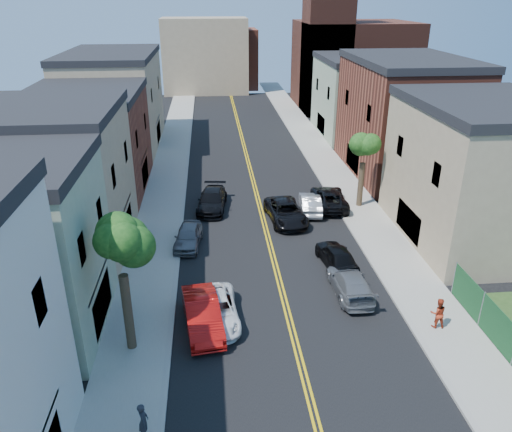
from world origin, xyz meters
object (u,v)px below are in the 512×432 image
object	(u,v)px
red_sedan	(202,314)
pedestrian_right	(438,313)
grey_car_right	(350,283)
silver_car_right	(310,203)
black_suv_lane	(286,212)
black_car_right	(337,256)
white_pickup	(216,310)
dark_car_right_far	(329,198)
pedestrian_left	(143,421)
black_car_left	(212,200)
grey_car_left	(188,236)

from	to	relation	value
red_sedan	pedestrian_right	world-z (taller)	pedestrian_right
grey_car_right	silver_car_right	size ratio (longest dim) A/B	1.11
grey_car_right	black_suv_lane	distance (m)	10.32
black_car_right	black_suv_lane	xyz separation A→B (m)	(-2.15, 6.93, 0.02)
white_pickup	dark_car_right_far	world-z (taller)	dark_car_right_far
black_suv_lane	black_car_right	bearing A→B (deg)	-78.47
dark_car_right_far	grey_car_right	bearing A→B (deg)	86.21
pedestrian_left	black_car_left	bearing A→B (deg)	-14.63
red_sedan	dark_car_right_far	world-z (taller)	red_sedan
red_sedan	grey_car_left	world-z (taller)	red_sedan
dark_car_right_far	pedestrian_right	bearing A→B (deg)	100.30
red_sedan	grey_car_left	xyz separation A→B (m)	(-0.99, 9.20, -0.10)
grey_car_left	black_car_right	xyz separation A→B (m)	(9.30, -3.67, 0.02)
pedestrian_left	white_pickup	bearing A→B (deg)	-28.77
grey_car_left	pedestrian_right	distance (m)	16.53
pedestrian_left	pedestrian_right	world-z (taller)	pedestrian_right
black_car_right	silver_car_right	bearing A→B (deg)	-96.94
red_sedan	silver_car_right	size ratio (longest dim) A/B	1.14
silver_car_right	pedestrian_right	world-z (taller)	pedestrian_right
grey_car_right	pedestrian_left	size ratio (longest dim) A/B	2.98
pedestrian_right	white_pickup	bearing A→B (deg)	-2.15
grey_car_left	black_car_left	world-z (taller)	black_car_left
grey_car_right	pedestrian_right	distance (m)	5.05
pedestrian_right	pedestrian_left	bearing A→B (deg)	28.51
red_sedan	pedestrian_left	size ratio (longest dim) A/B	3.07
black_car_left	dark_car_right_far	distance (m)	9.31
grey_car_left	pedestrian_left	distance (m)	16.07
dark_car_right_far	pedestrian_right	world-z (taller)	pedestrian_right
black_car_right	black_suv_lane	world-z (taller)	black_suv_lane
red_sedan	silver_car_right	bearing A→B (deg)	51.73
red_sedan	black_car_left	bearing A→B (deg)	79.68
red_sedan	black_car_right	distance (m)	9.98
red_sedan	black_car_right	xyz separation A→B (m)	(8.31, 5.53, -0.08)
silver_car_right	dark_car_right_far	distance (m)	1.91
pedestrian_right	dark_car_right_far	bearing A→B (deg)	-76.83
white_pickup	black_suv_lane	distance (m)	13.15
pedestrian_right	silver_car_right	bearing A→B (deg)	-70.29
dark_car_right_far	red_sedan	bearing A→B (deg)	60.06
white_pickup	pedestrian_right	xyz separation A→B (m)	(11.10, -1.75, 0.31)
black_car_left	grey_car_right	bearing A→B (deg)	-52.41
white_pickup	grey_car_left	world-z (taller)	grey_car_left
silver_car_right	pedestrian_left	size ratio (longest dim) A/B	2.70
red_sedan	white_pickup	size ratio (longest dim) A/B	1.02
red_sedan	black_suv_lane	bearing A→B (deg)	56.06
grey_car_left	grey_car_right	size ratio (longest dim) A/B	0.87
black_car_right	red_sedan	bearing A→B (deg)	26.71
white_pickup	pedestrian_left	size ratio (longest dim) A/B	3.00
silver_car_right	black_suv_lane	xyz separation A→B (m)	(-2.15, -1.58, 0.04)
black_suv_lane	grey_car_left	bearing A→B (deg)	-161.16
dark_car_right_far	pedestrian_left	world-z (taller)	pedestrian_left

